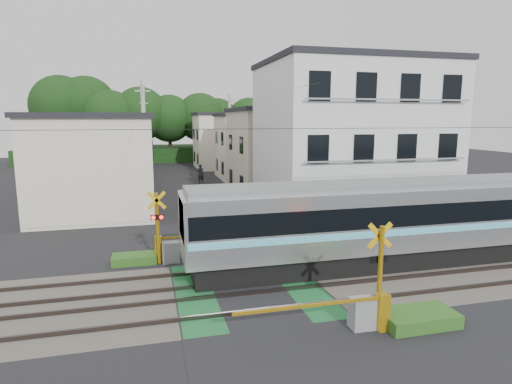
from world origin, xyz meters
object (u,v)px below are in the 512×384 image
object	(u,v)px
apartment_block	(350,141)
commuter_train	(388,221)
pedestrian	(200,174)
crossing_signal_far	(169,246)
crossing_signal_near	(366,305)

from	to	relation	value
apartment_block	commuter_train	bearing A→B (deg)	-105.88
commuter_train	pedestrian	world-z (taller)	commuter_train
commuter_train	apartment_block	world-z (taller)	apartment_block
commuter_train	crossing_signal_far	bearing A→B (deg)	164.30
crossing_signal_far	pedestrian	size ratio (longest dim) A/B	2.63
apartment_block	crossing_signal_far	bearing A→B (deg)	-152.22
crossing_signal_far	commuter_train	bearing A→B (deg)	-15.70
commuter_train	crossing_signal_near	bearing A→B (deg)	-126.22
apartment_block	pedestrian	distance (m)	17.96
crossing_signal_far	pedestrian	world-z (taller)	crossing_signal_far
crossing_signal_near	crossing_signal_far	distance (m)	8.95
crossing_signal_near	apartment_block	distance (m)	14.95
commuter_train	pedestrian	size ratio (longest dim) A/B	9.29
crossing_signal_near	crossing_signal_far	size ratio (longest dim) A/B	1.00
commuter_train	pedestrian	xyz separation A→B (m)	(-4.68, 24.38, -0.94)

